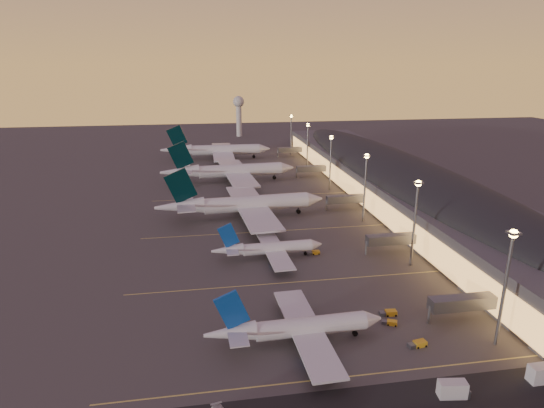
{
  "coord_description": "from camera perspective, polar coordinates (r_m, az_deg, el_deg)",
  "views": [
    {
      "loc": [
        -24.25,
        -114.4,
        56.69
      ],
      "look_at": [
        2.0,
        45.0,
        7.0
      ],
      "focal_mm": 30.0,
      "sensor_mm": 36.0,
      "label": 1
    }
  ],
  "objects": [
    {
      "name": "airliner_narrow_north",
      "position": [
        138.71,
        -0.51,
        -5.6
      ],
      "size": [
        34.27,
        30.58,
        12.26
      ],
      "rotation": [
        0.0,
        0.0,
        0.04
      ],
      "color": "silver",
      "rests_on": "ground"
    },
    {
      "name": "airliner_narrow_south",
      "position": [
        99.32,
        3.02,
        -15.27
      ],
      "size": [
        38.53,
        34.36,
        13.79
      ],
      "rotation": [
        0.0,
        0.0,
        0.03
      ],
      "color": "silver",
      "rests_on": "ground"
    },
    {
      "name": "terminal_building",
      "position": [
        211.25,
        15.0,
        3.4
      ],
      "size": [
        56.35,
        255.0,
        17.46
      ],
      "color": "#49494E",
      "rests_on": "ground"
    },
    {
      "name": "airliner_wide_mid",
      "position": [
        229.38,
        -5.4,
        4.14
      ],
      "size": [
        67.48,
        61.6,
        21.59
      ],
      "rotation": [
        0.0,
        0.0,
        0.07
      ],
      "color": "silver",
      "rests_on": "ground"
    },
    {
      "name": "light_masts",
      "position": [
        193.25,
        9.06,
        5.2
      ],
      "size": [
        2.2,
        217.2,
        25.9
      ],
      "color": "slate",
      "rests_on": "ground"
    },
    {
      "name": "ground",
      "position": [
        129.96,
        2.38,
        -8.78
      ],
      "size": [
        700.0,
        700.0,
        0.0
      ],
      "primitive_type": "plane",
      "color": "#3E3C39"
    },
    {
      "name": "catering_truck_a",
      "position": [
        92.96,
        21.86,
        -20.8
      ],
      "size": [
        5.69,
        2.83,
        3.07
      ],
      "rotation": [
        0.0,
        0.0,
        -0.14
      ],
      "color": "silver",
      "rests_on": "ground"
    },
    {
      "name": "airliner_wide_far",
      "position": [
        287.07,
        -7.0,
        6.72
      ],
      "size": [
        67.7,
        61.48,
        21.71
      ],
      "rotation": [
        0.0,
        0.0,
        -0.02
      ],
      "color": "silver",
      "rests_on": "ground"
    },
    {
      "name": "radar_tower",
      "position": [
        377.57,
        -4.2,
        11.76
      ],
      "size": [
        9.0,
        9.0,
        32.5
      ],
      "color": "silver",
      "rests_on": "ground"
    },
    {
      "name": "baggage_tug_a",
      "position": [
        104.32,
        17.83,
        -16.39
      ],
      "size": [
        4.18,
        2.2,
        1.19
      ],
      "rotation": [
        0.0,
        0.0,
        0.16
      ],
      "color": "gold",
      "rests_on": "ground"
    },
    {
      "name": "baggage_tug_c",
      "position": [
        143.18,
        5.33,
        -6.09
      ],
      "size": [
        3.64,
        1.66,
        1.08
      ],
      "rotation": [
        0.0,
        0.0,
        0.0
      ],
      "color": "gold",
      "rests_on": "ground"
    },
    {
      "name": "baggage_tug_b",
      "position": [
        113.66,
        14.43,
        -13.1
      ],
      "size": [
        4.15,
        2.03,
        1.2
      ],
      "rotation": [
        0.0,
        0.0,
        -0.09
      ],
      "color": "gold",
      "rests_on": "ground"
    },
    {
      "name": "lane_markings",
      "position": [
        166.25,
        -0.4,
        -2.84
      ],
      "size": [
        90.0,
        180.36,
        0.0
      ],
      "color": "#D8C659",
      "rests_on": "ground"
    },
    {
      "name": "airliner_wide_near",
      "position": [
        174.47,
        -3.77,
        -0.05
      ],
      "size": [
        65.21,
        59.53,
        20.86
      ],
      "rotation": [
        0.0,
        0.0,
        0.07
      ],
      "color": "silver",
      "rests_on": "ground"
    },
    {
      "name": "baggage_tug_d",
      "position": [
        110.16,
        14.6,
        -14.21
      ],
      "size": [
        3.66,
        2.66,
        1.02
      ],
      "rotation": [
        0.0,
        0.0,
        -0.43
      ],
      "color": "gold",
      "rests_on": "ground"
    }
  ]
}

